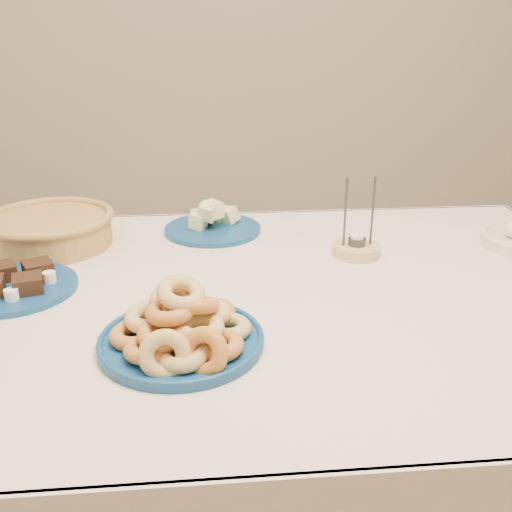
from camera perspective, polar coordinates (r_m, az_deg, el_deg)
name	(u,v)px	position (r m, az deg, el deg)	size (l,w,h in m)	color
dining_table	(254,333)	(1.28, -0.20, -7.70)	(1.71, 1.11, 0.75)	brown
donut_platter	(181,330)	(1.02, -7.49, -7.36)	(0.32, 0.32, 0.14)	navy
melon_plate	(212,223)	(1.59, -4.43, 3.36)	(0.28, 0.28, 0.09)	navy
brownie_plate	(14,285)	(1.33, -23.08, -2.64)	(0.33, 0.33, 0.05)	navy
wicker_basket	(50,228)	(1.56, -19.91, 2.62)	(0.40, 0.40, 0.09)	olive
candle_holder	(356,248)	(1.44, 10.01, 0.79)	(0.12, 0.12, 0.20)	tan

